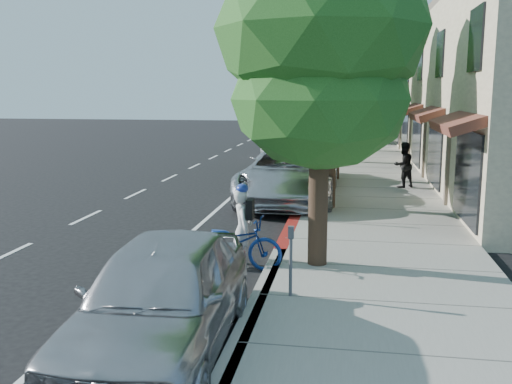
% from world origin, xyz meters
% --- Properties ---
extents(ground, '(120.00, 120.00, 0.00)m').
position_xyz_m(ground, '(0.00, 0.00, 0.00)').
color(ground, black).
rests_on(ground, ground).
extents(sidewalk, '(4.60, 56.00, 0.15)m').
position_xyz_m(sidewalk, '(2.30, 8.00, 0.07)').
color(sidewalk, gray).
rests_on(sidewalk, ground).
extents(curb, '(0.30, 56.00, 0.15)m').
position_xyz_m(curb, '(0.00, 8.00, 0.07)').
color(curb, '#9E998E').
rests_on(curb, ground).
extents(curb_red_segment, '(0.32, 4.00, 0.15)m').
position_xyz_m(curb_red_segment, '(0.00, 1.00, 0.07)').
color(curb_red_segment, maroon).
rests_on(curb_red_segment, ground).
extents(storefront_building, '(10.00, 36.00, 7.00)m').
position_xyz_m(storefront_building, '(9.60, 18.00, 3.50)').
color(storefront_building, beige).
rests_on(storefront_building, ground).
extents(street_tree_0, '(4.23, 4.23, 7.57)m').
position_xyz_m(street_tree_0, '(0.90, -2.00, 4.76)').
color(street_tree_0, black).
rests_on(street_tree_0, ground).
extents(street_tree_1, '(4.31, 4.31, 7.17)m').
position_xyz_m(street_tree_1, '(0.90, 4.00, 4.44)').
color(street_tree_1, black).
rests_on(street_tree_1, ground).
extents(street_tree_2, '(4.54, 4.54, 7.58)m').
position_xyz_m(street_tree_2, '(0.90, 10.00, 4.70)').
color(street_tree_2, black).
rests_on(street_tree_2, ground).
extents(street_tree_3, '(5.09, 5.09, 8.41)m').
position_xyz_m(street_tree_3, '(0.90, 16.00, 5.21)').
color(street_tree_3, black).
rests_on(street_tree_3, ground).
extents(street_tree_4, '(5.05, 5.05, 8.16)m').
position_xyz_m(street_tree_4, '(0.90, 22.00, 5.03)').
color(street_tree_4, black).
rests_on(street_tree_4, ground).
extents(street_tree_5, '(5.33, 5.33, 7.15)m').
position_xyz_m(street_tree_5, '(0.90, 28.00, 4.20)').
color(street_tree_5, black).
rests_on(street_tree_5, ground).
extents(cyclist, '(0.57, 0.70, 1.67)m').
position_xyz_m(cyclist, '(-0.70, -1.93, 0.83)').
color(cyclist, silver).
rests_on(cyclist, ground).
extents(bicycle, '(2.20, 0.94, 1.13)m').
position_xyz_m(bicycle, '(-0.87, -2.15, 0.56)').
color(bicycle, navy).
rests_on(bicycle, ground).
extents(silver_suv, '(3.11, 6.70, 1.86)m').
position_xyz_m(silver_suv, '(-0.50, 5.50, 0.93)').
color(silver_suv, '#B4B4B9').
rests_on(silver_suv, ground).
extents(dark_sedan, '(1.89, 4.86, 1.58)m').
position_xyz_m(dark_sedan, '(-0.50, 9.39, 0.79)').
color(dark_sedan, black).
rests_on(dark_sedan, ground).
extents(white_pickup, '(2.73, 5.95, 1.69)m').
position_xyz_m(white_pickup, '(-2.20, 18.80, 0.84)').
color(white_pickup, silver).
rests_on(white_pickup, ground).
extents(dark_suv_far, '(2.11, 4.41, 1.45)m').
position_xyz_m(dark_suv_far, '(-2.20, 24.63, 0.73)').
color(dark_suv_far, black).
rests_on(dark_suv_far, ground).
extents(near_car_a, '(2.16, 5.02, 1.69)m').
position_xyz_m(near_car_a, '(-1.06, -6.20, 0.85)').
color(near_car_a, '#ACABB0').
rests_on(near_car_a, ground).
extents(pedestrian, '(1.04, 0.99, 1.69)m').
position_xyz_m(pedestrian, '(3.50, 8.20, 1.00)').
color(pedestrian, black).
rests_on(pedestrian, sidewalk).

